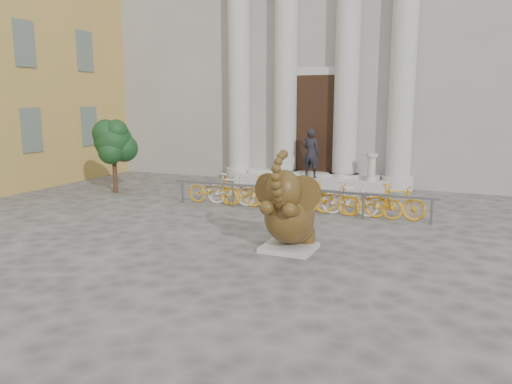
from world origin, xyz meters
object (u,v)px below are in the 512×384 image
at_px(elephant_statue, 289,214).
at_px(bike_rack, 297,194).
at_px(pedestrian, 311,153).
at_px(tree, 114,142).

distance_m(elephant_statue, bike_rack, 4.03).
bearing_deg(elephant_statue, pedestrian, 104.17).
height_order(bike_rack, tree, tree).
relative_size(elephant_statue, tree, 0.86).
bearing_deg(bike_rack, elephant_statue, -74.28).
bearing_deg(pedestrian, bike_rack, 101.89).
distance_m(bike_rack, tree, 7.00).
xyz_separation_m(elephant_statue, pedestrian, (-1.94, 8.08, 0.47)).
bearing_deg(elephant_statue, tree, 152.96).
relative_size(tree, pedestrian, 1.41).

